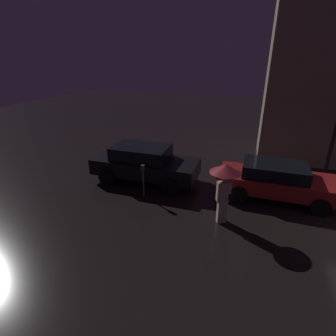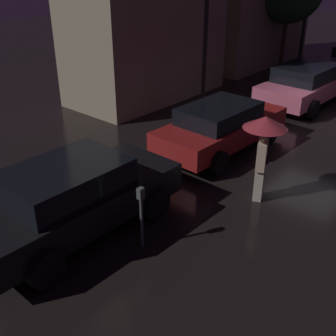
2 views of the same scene
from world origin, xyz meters
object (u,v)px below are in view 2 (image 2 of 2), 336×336
parked_car_red (221,126)px  parking_meter (141,211)px  parked_car_black (74,197)px  parked_car_pink (306,84)px  street_lamp_far (306,9)px  street_lamp_near (206,19)px  pedestrian_with_umbrella (264,137)px

parked_car_red → parking_meter: size_ratio=3.35×
parking_meter → parked_car_black: bearing=110.5°
parked_car_black → parked_car_pink: parked_car_black is taller
parked_car_red → street_lamp_far: bearing=15.0°
parked_car_red → street_lamp_near: street_lamp_near is taller
parked_car_pink → street_lamp_far: 5.59m
street_lamp_near → street_lamp_far: bearing=1.5°
pedestrian_with_umbrella → parking_meter: pedestrian_with_umbrella is taller
pedestrian_with_umbrella → street_lamp_near: street_lamp_near is taller
pedestrian_with_umbrella → street_lamp_far: 12.71m
street_lamp_far → pedestrian_with_umbrella: bearing=-158.7°
parked_car_pink → parking_meter: bearing=-170.4°
street_lamp_near → pedestrian_with_umbrella: bearing=-130.8°
parked_car_pink → street_lamp_near: street_lamp_near is taller
parked_car_black → parking_meter: size_ratio=3.40×
parked_car_pink → pedestrian_with_umbrella: 7.52m
parked_car_black → parked_car_red: (5.23, 0.10, -0.09)m
parked_car_red → pedestrian_with_umbrella: bearing=-125.9°
pedestrian_with_umbrella → parking_meter: 3.19m
parked_car_black → parking_meter: bearing=-68.7°
parking_meter → street_lamp_far: (14.79, 3.82, 1.99)m
parked_car_red → street_lamp_far: street_lamp_far is taller
parked_car_red → street_lamp_near: bearing=47.9°
parked_car_red → parking_meter: bearing=-161.2°
pedestrian_with_umbrella → parked_car_red: bearing=29.7°
parked_car_black → parked_car_red: 5.23m
parked_car_pink → pedestrian_with_umbrella: pedestrian_with_umbrella is taller
parked_car_black → street_lamp_far: street_lamp_far is taller
parked_car_red → parking_meter: (-4.72, -1.45, 0.08)m
street_lamp_near → parked_car_black: bearing=-162.8°
parked_car_black → street_lamp_near: bearing=18.0°
parked_car_red → parked_car_pink: size_ratio=0.95×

